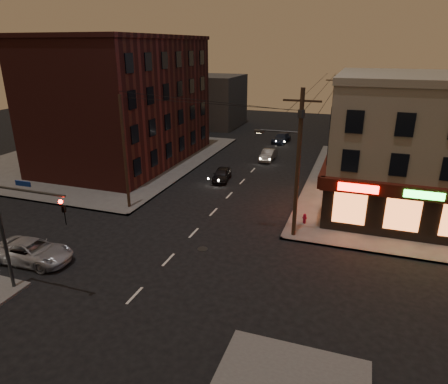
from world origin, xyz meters
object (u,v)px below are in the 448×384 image
at_px(sedan_near, 222,174).
at_px(sedan_far, 281,138).
at_px(suv_cross, 32,251).
at_px(sedan_mid, 268,155).
at_px(fire_hydrant, 305,218).

distance_m(sedan_near, sedan_far, 18.15).
bearing_deg(sedan_near, suv_cross, -114.58).
height_order(suv_cross, sedan_mid, suv_cross).
relative_size(suv_cross, sedan_far, 1.18).
bearing_deg(sedan_far, suv_cross, -94.81).
bearing_deg(suv_cross, sedan_mid, -19.10).
height_order(suv_cross, fire_hydrant, suv_cross).
bearing_deg(sedan_mid, suv_cross, -104.79).
relative_size(sedan_near, fire_hydrant, 4.81).
relative_size(suv_cross, sedan_mid, 1.33).
relative_size(suv_cross, sedan_near, 1.37).
relative_size(sedan_near, sedan_mid, 0.97).
bearing_deg(fire_hydrant, sedan_mid, 111.99).
bearing_deg(sedan_far, fire_hydrant, -67.24).
height_order(sedan_far, fire_hydrant, sedan_far).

